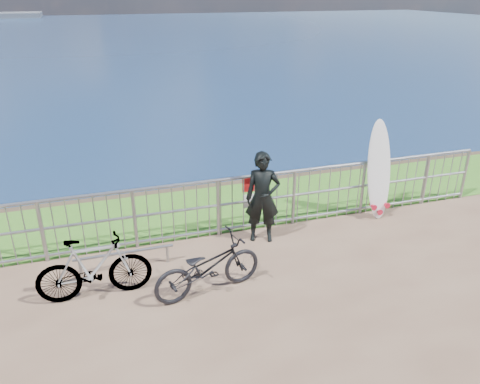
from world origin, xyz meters
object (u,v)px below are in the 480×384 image
object	(u,v)px
surfer	(263,198)
bicycle_near	(208,267)
surfboard	(379,173)
bicycle_far	(94,268)

from	to	relation	value
surfer	bicycle_near	xyz separation A→B (m)	(-1.33, -1.28, -0.39)
surfer	surfboard	size ratio (longest dim) A/B	0.85
surfer	bicycle_far	distance (m)	3.09
surfer	bicycle_near	distance (m)	1.88
surfboard	bicycle_far	xyz separation A→B (m)	(-5.45, -1.12, -0.41)
bicycle_near	bicycle_far	xyz separation A→B (m)	(-1.61, 0.40, 0.05)
surfboard	bicycle_far	distance (m)	5.58
surfer	bicycle_far	world-z (taller)	surfer
surfer	bicycle_far	size ratio (longest dim) A/B	1.01
surfer	bicycle_far	xyz separation A→B (m)	(-2.94, -0.88, -0.34)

